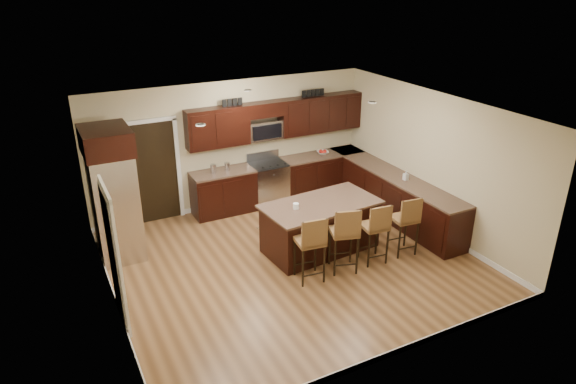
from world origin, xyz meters
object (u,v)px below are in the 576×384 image
stool_extra (406,219)px  stool_right (376,227)px  stool_left (311,242)px  island (320,228)px  refrigerator (113,193)px  range (268,183)px  stool_mid (345,232)px

stool_extra → stool_right: bearing=-174.0°
stool_extra → stool_left: bearing=-173.9°
island → refrigerator: size_ratio=0.92×
island → range: bearing=84.8°
stool_right → refrigerator: 4.55m
range → island: size_ratio=0.52×
refrigerator → stool_left: bearing=-41.7°
stool_left → stool_extra: 1.92m
refrigerator → stool_mid: bearing=-35.5°
range → stool_extra: size_ratio=0.99×
island → stool_mid: bearing=-96.2°
island → stool_left: stool_left is taller
range → stool_right: bearing=-79.5°
stool_mid → stool_extra: 1.28m
range → refrigerator: size_ratio=0.47×
stool_right → stool_extra: bearing=6.0°
stool_left → refrigerator: (-2.61, 2.32, 0.47)m
island → stool_left: 1.12m
range → island: (-0.03, -2.27, -0.04)m
range → island: range is taller
island → stool_extra: 1.54m
range → stool_left: 3.21m
stool_right → island: bearing=131.5°
range → stool_extra: bearing=-68.5°
range → stool_left: (-0.69, -3.12, 0.26)m
stool_mid → stool_right: stool_mid is taller
stool_mid → stool_left: bearing=-162.3°
stool_extra → stool_mid: bearing=-174.0°
island → stool_mid: size_ratio=1.82×
range → stool_left: stool_left is taller
island → stool_left: bearing=-132.8°
stool_mid → refrigerator: bearing=162.1°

